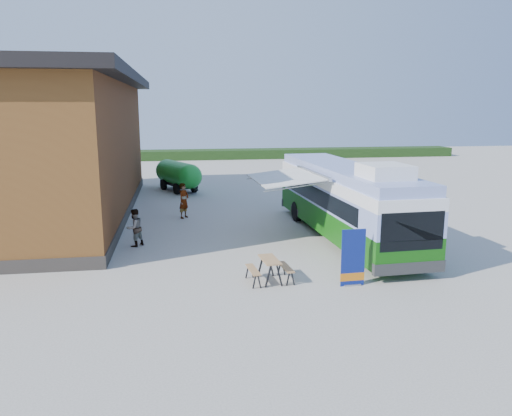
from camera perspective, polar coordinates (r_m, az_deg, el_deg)
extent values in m
plane|color=#BCB7AD|center=(19.15, 2.89, -6.06)|extent=(100.00, 100.00, 0.00)
cube|color=brown|center=(28.75, -22.54, 6.12)|extent=(8.00, 20.00, 7.00)
cube|color=black|center=(28.70, -23.13, 13.58)|extent=(9.60, 21.20, 0.50)
cube|color=#332D28|center=(29.19, -22.05, -0.23)|extent=(8.10, 20.10, 0.50)
cube|color=#264419|center=(57.33, 3.02, 6.26)|extent=(40.00, 3.00, 1.00)
cube|color=#186911|center=(22.64, 9.97, -1.07)|extent=(3.10, 12.20, 1.11)
cube|color=#8B9CD9|center=(22.44, 10.06, 1.44)|extent=(3.10, 12.20, 0.91)
cube|color=black|center=(22.49, 6.62, 1.56)|extent=(0.52, 10.07, 0.71)
cube|color=black|center=(23.38, 12.46, 1.74)|extent=(0.52, 10.07, 0.71)
cube|color=white|center=(22.34, 10.12, 3.15)|extent=(3.10, 12.20, 0.45)
cube|color=#8B9CD9|center=(22.28, 10.16, 4.24)|extent=(2.94, 11.99, 0.40)
cube|color=white|center=(18.75, 14.52, 4.10)|extent=(1.70, 1.89, 0.50)
cube|color=black|center=(17.15, 17.42, -2.57)|extent=(2.27, 0.17, 1.31)
cube|color=#2D2D2D|center=(17.53, 17.09, -6.52)|extent=(2.58, 0.32, 0.40)
cube|color=#2D2D2D|center=(28.23, 5.52, 0.72)|extent=(2.58, 0.32, 0.40)
cylinder|color=black|center=(18.71, 11.18, -5.08)|extent=(0.35, 1.02, 1.01)
cylinder|color=black|center=(19.68, 17.33, -4.56)|extent=(0.35, 1.02, 1.01)
cylinder|color=black|center=(25.62, 4.68, -0.39)|extent=(0.35, 1.02, 1.01)
cylinder|color=black|center=(26.34, 9.45, -0.17)|extent=(0.35, 1.02, 1.01)
cube|color=white|center=(21.62, 3.28, 3.29)|extent=(2.76, 4.24, 0.32)
cube|color=#A5A8AD|center=(21.96, 6.54, 3.84)|extent=(0.36, 4.43, 0.15)
cylinder|color=#A5A8AD|center=(19.95, 4.57, 2.28)|extent=(2.67, 0.18, 0.33)
cylinder|color=#A5A8AD|center=(23.32, 2.16, 3.66)|extent=(2.67, 0.18, 0.33)
cube|color=navy|center=(16.59, 11.03, -5.60)|extent=(0.81, 0.07, 1.91)
cube|color=orange|center=(16.79, 10.94, -7.73)|extent=(0.83, 0.08, 0.27)
cube|color=#A5A8AD|center=(16.89, 10.91, -8.61)|extent=(0.58, 0.21, 0.06)
cylinder|color=#A5A8AD|center=(16.61, 11.01, -5.58)|extent=(0.03, 0.03, 1.91)
cube|color=tan|center=(16.72, 1.57, -5.90)|extent=(0.62, 1.28, 0.04)
cube|color=tan|center=(16.68, -0.34, -7.06)|extent=(0.37, 1.26, 0.04)
cube|color=tan|center=(16.97, 3.44, -6.75)|extent=(0.37, 1.26, 0.04)
cube|color=black|center=(16.32, 1.41, -7.80)|extent=(0.06, 0.06, 0.77)
cube|color=black|center=(16.42, 2.68, -7.69)|extent=(0.06, 0.06, 0.77)
cube|color=black|center=(17.27, 0.50, -6.69)|extent=(0.06, 0.06, 0.77)
cube|color=black|center=(17.36, 1.70, -6.60)|extent=(0.06, 0.06, 0.77)
imported|color=#999999|center=(26.45, -8.25, 0.84)|extent=(0.76, 0.80, 1.85)
imported|color=#999999|center=(21.50, -13.71, -2.21)|extent=(0.98, 0.97, 1.59)
cylinder|color=green|center=(34.92, -8.90, 3.92)|extent=(3.01, 4.00, 1.64)
sphere|color=green|center=(33.29, -7.58, 3.59)|extent=(1.64, 1.64, 1.64)
sphere|color=green|center=(36.57, -10.10, 4.22)|extent=(1.64, 1.64, 1.64)
cube|color=black|center=(35.02, -8.86, 2.74)|extent=(2.59, 3.93, 0.18)
cube|color=black|center=(32.92, -7.13, 2.15)|extent=(0.56, 1.04, 0.09)
cylinder|color=black|center=(33.80, -9.06, 2.18)|extent=(0.51, 0.76, 0.73)
cylinder|color=black|center=(34.34, -7.12, 2.39)|extent=(0.51, 0.76, 0.73)
cylinder|color=black|center=(35.78, -10.52, 2.65)|extent=(0.51, 0.76, 0.73)
cylinder|color=black|center=(36.29, -8.67, 2.84)|extent=(0.51, 0.76, 0.73)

